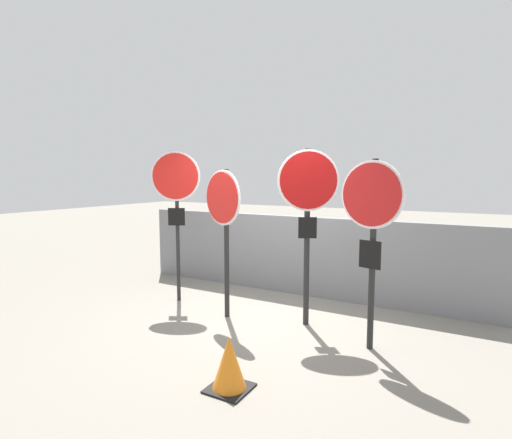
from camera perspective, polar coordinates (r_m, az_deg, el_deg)
ground_plane at (r=5.89m, az=0.96°, el=-13.79°), size 40.00×40.00×0.00m
fence_back at (r=6.87m, az=6.27°, el=-5.14°), size 6.24×0.12×1.34m
stop_sign_0 at (r=6.42m, az=-11.36°, el=4.11°), size 0.70×0.38×2.41m
stop_sign_1 at (r=5.59m, az=-4.66°, el=1.21°), size 0.74×0.29×2.11m
stop_sign_2 at (r=5.28m, az=7.41°, el=2.70°), size 0.72×0.41×2.37m
stop_sign_3 at (r=4.67m, az=16.19°, el=0.55°), size 0.75×0.24×2.21m
traffic_cone_0 at (r=4.00m, az=-3.85°, el=-19.82°), size 0.39×0.39×0.52m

